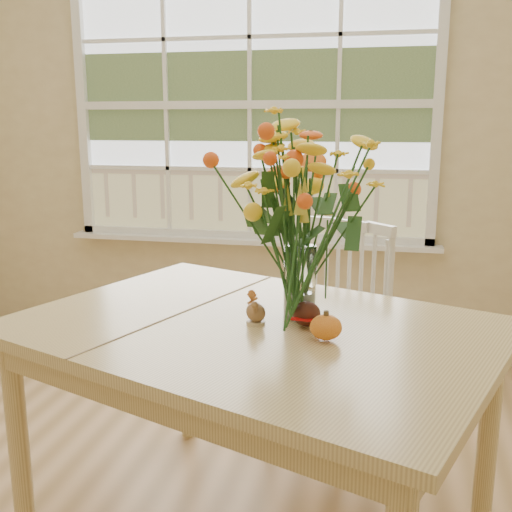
# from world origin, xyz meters

# --- Properties ---
(wall_back) EXTENTS (4.00, 0.02, 2.70)m
(wall_back) POSITION_xyz_m (0.00, 2.25, 1.35)
(wall_back) COLOR #CCB582
(wall_back) RESTS_ON floor
(window) EXTENTS (2.42, 0.12, 1.74)m
(window) POSITION_xyz_m (0.00, 2.21, 1.53)
(window) COLOR silver
(window) RESTS_ON wall_back
(dining_table) EXTENTS (1.79, 1.54, 0.81)m
(dining_table) POSITION_xyz_m (0.45, 0.27, 0.71)
(dining_table) COLOR tan
(dining_table) RESTS_ON floor
(windsor_chair) EXTENTS (0.61, 0.60, 0.99)m
(windsor_chair) POSITION_xyz_m (0.65, 1.07, 0.55)
(windsor_chair) COLOR white
(windsor_chair) RESTS_ON floor
(flower_vase) EXTENTS (0.51, 0.51, 0.60)m
(flower_vase) POSITION_xyz_m (0.58, 0.37, 1.17)
(flower_vase) COLOR white
(flower_vase) RESTS_ON dining_table
(pumpkin) EXTENTS (0.10, 0.10, 0.08)m
(pumpkin) POSITION_xyz_m (0.69, 0.17, 0.84)
(pumpkin) COLOR #DC5A19
(pumpkin) RESTS_ON dining_table
(turkey_figurine) EXTENTS (0.09, 0.09, 0.10)m
(turkey_figurine) POSITION_xyz_m (0.45, 0.27, 0.84)
(turkey_figurine) COLOR #CCB78C
(turkey_figurine) RESTS_ON dining_table
(dark_gourd) EXTENTS (0.13, 0.12, 0.08)m
(dark_gourd) POSITION_xyz_m (0.62, 0.27, 0.85)
(dark_gourd) COLOR #38160F
(dark_gourd) RESTS_ON dining_table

